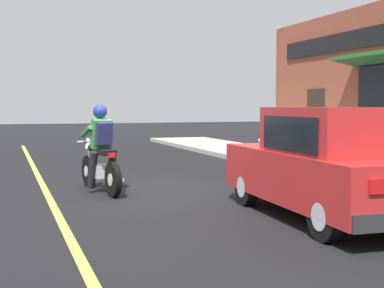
{
  "coord_description": "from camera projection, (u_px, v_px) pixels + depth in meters",
  "views": [
    {
      "loc": [
        -2.52,
        -9.41,
        1.59
      ],
      "look_at": [
        0.47,
        -0.97,
        0.95
      ],
      "focal_mm": 50.0,
      "sensor_mm": 36.0,
      "label": 1
    }
  ],
  "objects": [
    {
      "name": "ground_plane",
      "position": [
        150.0,
        193.0,
        9.8
      ],
      "size": [
        80.0,
        80.0,
        0.0
      ],
      "primitive_type": "plane",
      "color": "black"
    },
    {
      "name": "sidewalk_curb",
      "position": [
        304.0,
        163.0,
        14.29
      ],
      "size": [
        2.6,
        22.0,
        0.14
      ],
      "primitive_type": "cube",
      "color": "#ADAAA3",
      "rests_on": "ground"
    },
    {
      "name": "lane_stripe",
      "position": [
        38.0,
        176.0,
        12.02
      ],
      "size": [
        0.12,
        19.8,
        0.01
      ],
      "primitive_type": "cube",
      "color": "#D1C64C",
      "rests_on": "ground"
    },
    {
      "name": "motorcycle_with_rider",
      "position": [
        100.0,
        155.0,
        9.85
      ],
      "size": [
        0.66,
        2.01,
        1.62
      ],
      "color": "black",
      "rests_on": "ground"
    },
    {
      "name": "car_hatchback",
      "position": [
        329.0,
        165.0,
        7.49
      ],
      "size": [
        1.82,
        3.85,
        1.57
      ],
      "color": "black",
      "rests_on": "ground"
    },
    {
      "name": "traffic_cone",
      "position": [
        262.0,
        142.0,
        17.35
      ],
      "size": [
        0.36,
        0.36,
        0.6
      ],
      "color": "black",
      "rests_on": "sidewalk_curb"
    }
  ]
}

